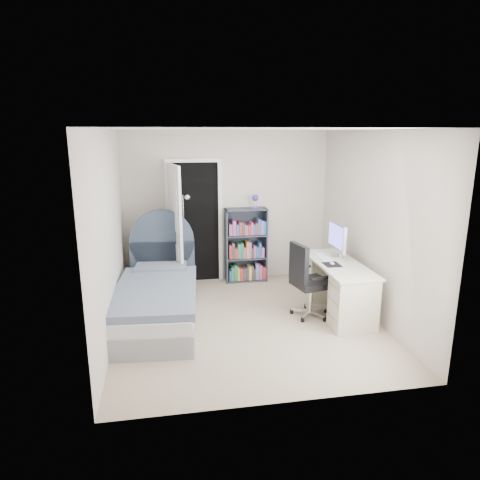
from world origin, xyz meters
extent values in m
cube|color=gray|center=(0.00, 0.00, -0.03)|extent=(3.40, 3.60, 0.05)
cube|color=white|center=(0.00, 0.00, 2.52)|extent=(3.40, 3.60, 0.05)
cube|color=beige|center=(0.00, 1.82, 1.25)|extent=(3.40, 0.05, 2.50)
cube|color=beige|center=(0.00, -1.82, 1.25)|extent=(3.40, 0.05, 2.50)
cube|color=beige|center=(-1.72, 0.00, 1.25)|extent=(0.05, 3.60, 2.50)
cube|color=beige|center=(1.72, 0.00, 1.25)|extent=(0.05, 3.60, 2.50)
cube|color=black|center=(-0.55, 1.80, 1.00)|extent=(0.80, 0.01, 2.00)
cube|color=white|center=(-0.98, 1.77, 1.00)|extent=(0.06, 0.06, 2.00)
cube|color=white|center=(-0.12, 1.77, 1.00)|extent=(0.06, 0.06, 2.00)
cube|color=white|center=(-0.55, 1.77, 2.03)|extent=(0.92, 0.06, 0.06)
cube|color=white|center=(-0.87, 1.38, 1.00)|extent=(0.19, 0.79, 2.00)
cube|color=gray|center=(-1.18, 0.21, 0.14)|extent=(1.16, 2.16, 0.27)
cube|color=silver|center=(-1.18, 0.21, 0.35)|extent=(1.13, 2.12, 0.17)
cube|color=slate|center=(-1.19, 0.11, 0.47)|extent=(1.17, 1.85, 0.10)
cube|color=slate|center=(-1.12, 0.96, 0.49)|extent=(0.78, 0.48, 0.13)
cube|color=#344051|center=(-1.09, 1.30, 0.42)|extent=(1.00, 0.14, 0.84)
cylinder|color=#344051|center=(-1.09, 1.30, 0.84)|extent=(1.00, 0.14, 0.99)
cylinder|color=tan|center=(-1.47, 1.42, 0.26)|extent=(0.04, 0.04, 0.51)
cylinder|color=tan|center=(-1.47, 1.77, 0.26)|extent=(0.04, 0.04, 0.51)
cylinder|color=tan|center=(-1.12, 1.42, 0.26)|extent=(0.04, 0.04, 0.51)
cylinder|color=tan|center=(-1.12, 1.77, 0.26)|extent=(0.04, 0.04, 0.51)
cube|color=tan|center=(-1.29, 1.60, 0.50)|extent=(0.41, 0.41, 0.03)
cube|color=tan|center=(-1.29, 1.60, 0.18)|extent=(0.37, 0.37, 0.02)
cube|color=#B24C33|center=(-1.34, 1.60, 0.53)|extent=(0.16, 0.22, 0.03)
cube|color=#3F598C|center=(-1.34, 1.60, 0.56)|extent=(0.15, 0.21, 0.03)
cube|color=#D8CC7F|center=(-1.34, 1.60, 0.59)|extent=(0.14, 0.20, 0.03)
cylinder|color=silver|center=(-0.74, 1.41, 0.01)|extent=(0.22, 0.22, 0.02)
cylinder|color=silver|center=(-0.74, 1.41, 0.77)|extent=(0.02, 0.02, 1.52)
sphere|color=silver|center=(-0.68, 1.37, 1.50)|extent=(0.09, 0.09, 0.09)
cube|color=#343D48|center=(-0.04, 1.65, 0.62)|extent=(0.02, 0.30, 1.24)
cube|color=#343D48|center=(0.63, 1.65, 0.62)|extent=(0.02, 0.30, 1.24)
cube|color=#343D48|center=(0.30, 1.65, 1.23)|extent=(0.70, 0.30, 0.02)
cube|color=#343D48|center=(0.30, 1.65, 0.01)|extent=(0.70, 0.30, 0.02)
cube|color=#343D48|center=(0.30, 1.79, 0.62)|extent=(0.70, 0.01, 1.24)
cube|color=#343D48|center=(0.30, 1.65, 0.40)|extent=(0.66, 0.28, 0.02)
cube|color=#343D48|center=(0.30, 1.65, 0.80)|extent=(0.66, 0.28, 0.02)
cylinder|color=#3924A0|center=(0.44, 1.65, 1.25)|extent=(0.12, 0.12, 0.02)
cylinder|color=silver|center=(0.44, 1.65, 1.33)|extent=(0.02, 0.02, 0.16)
sphere|color=#3924A0|center=(0.44, 1.62, 1.42)|extent=(0.11, 0.11, 0.11)
cube|color=#335999|center=(0.01, 1.63, 0.12)|extent=(0.03, 0.21, 0.18)
cube|color=#337F4C|center=(0.05, 1.63, 0.15)|extent=(0.04, 0.21, 0.23)
cube|color=#337F4C|center=(0.11, 1.63, 0.16)|extent=(0.05, 0.21, 0.26)
cube|color=#D8BF4C|center=(0.15, 1.63, 0.14)|extent=(0.03, 0.21, 0.21)
cube|color=#B23333|center=(0.20, 1.63, 0.13)|extent=(0.06, 0.21, 0.20)
cube|color=#3F3F3F|center=(0.26, 1.63, 0.13)|extent=(0.05, 0.21, 0.21)
cube|color=#3F3F3F|center=(0.31, 1.63, 0.14)|extent=(0.03, 0.21, 0.22)
cube|color=#D8BF4C|center=(0.35, 1.63, 0.15)|extent=(0.04, 0.21, 0.23)
cube|color=#3F3F3F|center=(0.40, 1.63, 0.15)|extent=(0.03, 0.21, 0.24)
cube|color=#3F3F3F|center=(0.43, 1.63, 0.12)|extent=(0.03, 0.21, 0.19)
cube|color=#7F72B2|center=(0.47, 1.63, 0.17)|extent=(0.05, 0.21, 0.27)
cube|color=#994C7F|center=(0.53, 1.63, 0.15)|extent=(0.06, 0.21, 0.24)
cube|color=#B23333|center=(0.59, 1.63, 0.13)|extent=(0.06, 0.21, 0.21)
cube|color=#B23333|center=(0.02, 1.63, 0.53)|extent=(0.04, 0.21, 0.23)
cube|color=#3F3F3F|center=(0.06, 1.63, 0.55)|extent=(0.04, 0.21, 0.27)
cube|color=#B23333|center=(0.11, 1.63, 0.50)|extent=(0.04, 0.21, 0.17)
cube|color=#337F4C|center=(0.17, 1.63, 0.54)|extent=(0.06, 0.21, 0.24)
cube|color=#337F4C|center=(0.22, 1.63, 0.55)|extent=(0.03, 0.21, 0.26)
cube|color=#994C7F|center=(0.26, 1.63, 0.51)|extent=(0.04, 0.21, 0.18)
cube|color=orange|center=(0.31, 1.63, 0.56)|extent=(0.04, 0.21, 0.28)
cube|color=#7F72B2|center=(0.35, 1.63, 0.55)|extent=(0.03, 0.21, 0.27)
cube|color=#3F3F3F|center=(0.39, 1.63, 0.50)|extent=(0.03, 0.21, 0.16)
cube|color=#994C7F|center=(0.43, 1.63, 0.51)|extent=(0.04, 0.21, 0.19)
cube|color=#335999|center=(0.48, 1.63, 0.51)|extent=(0.04, 0.21, 0.18)
cube|color=#335999|center=(0.52, 1.63, 0.54)|extent=(0.03, 0.21, 0.25)
cube|color=#994C7F|center=(0.57, 1.63, 0.50)|extent=(0.05, 0.21, 0.17)
cube|color=#994C7F|center=(0.02, 1.63, 0.91)|extent=(0.05, 0.21, 0.19)
cube|color=#994C7F|center=(0.08, 1.63, 0.94)|extent=(0.05, 0.21, 0.25)
cube|color=#335999|center=(0.14, 1.63, 0.90)|extent=(0.04, 0.21, 0.18)
cube|color=#B23333|center=(0.18, 1.63, 0.92)|extent=(0.04, 0.21, 0.22)
cube|color=#3F3F3F|center=(0.23, 1.63, 0.92)|extent=(0.04, 0.21, 0.21)
cube|color=#994C7F|center=(0.28, 1.63, 0.90)|extent=(0.05, 0.21, 0.16)
cube|color=#B23333|center=(0.33, 1.63, 0.90)|extent=(0.04, 0.21, 0.17)
cube|color=#994C7F|center=(0.38, 1.63, 0.92)|extent=(0.04, 0.21, 0.20)
cube|color=#335999|center=(0.42, 1.63, 0.90)|extent=(0.03, 0.21, 0.17)
cube|color=#B23333|center=(0.46, 1.63, 0.91)|extent=(0.03, 0.21, 0.19)
cube|color=#335999|center=(0.50, 1.63, 0.95)|extent=(0.05, 0.21, 0.26)
cube|color=#7F72B2|center=(0.55, 1.63, 0.93)|extent=(0.04, 0.21, 0.23)
cube|color=#335999|center=(0.60, 1.63, 0.92)|extent=(0.04, 0.21, 0.22)
cube|color=beige|center=(1.30, 0.10, 0.71)|extent=(0.59, 1.48, 0.03)
cube|color=beige|center=(1.30, -0.42, 0.35)|extent=(0.54, 0.39, 0.69)
cube|color=beige|center=(1.30, 0.62, 0.35)|extent=(0.54, 0.39, 0.69)
cube|color=silver|center=(1.40, 0.40, 0.73)|extent=(0.16, 0.16, 0.01)
cube|color=silver|center=(1.43, 0.40, 0.84)|extent=(0.03, 0.06, 0.22)
cube|color=silver|center=(1.38, 0.40, 1.02)|extent=(0.04, 0.55, 0.39)
cube|color=#5E5CE0|center=(1.36, 0.40, 1.04)|extent=(0.00, 0.49, 0.32)
cube|color=white|center=(1.18, 0.40, 0.73)|extent=(0.13, 0.39, 0.02)
cube|color=black|center=(1.18, 0.05, 0.72)|extent=(0.22, 0.26, 0.00)
ellipsoid|color=white|center=(1.18, 0.05, 0.74)|extent=(0.06, 0.10, 0.03)
cube|color=silver|center=(1.03, 0.08, 0.06)|extent=(0.27, 0.09, 0.02)
cylinder|color=black|center=(1.15, 0.11, 0.03)|extent=(0.06, 0.06, 0.06)
cube|color=silver|center=(0.91, 0.18, 0.06)|extent=(0.06, 0.27, 0.02)
cylinder|color=black|center=(0.93, 0.31, 0.03)|extent=(0.06, 0.06, 0.06)
cube|color=silver|center=(0.79, 0.11, 0.06)|extent=(0.26, 0.14, 0.02)
cylinder|color=black|center=(0.67, 0.16, 0.03)|extent=(0.06, 0.06, 0.06)
cube|color=silver|center=(0.82, -0.04, 0.06)|extent=(0.20, 0.22, 0.02)
cylinder|color=black|center=(0.73, -0.13, 0.03)|extent=(0.06, 0.06, 0.06)
cube|color=silver|center=(0.97, -0.05, 0.06)|extent=(0.17, 0.25, 0.02)
cylinder|color=black|center=(1.03, -0.16, 0.03)|extent=(0.06, 0.06, 0.06)
cylinder|color=silver|center=(0.90, 0.06, 0.26)|extent=(0.06, 0.06, 0.40)
cube|color=black|center=(0.90, 0.06, 0.47)|extent=(0.54, 0.54, 0.09)
cube|color=black|center=(0.70, 0.01, 0.78)|extent=(0.15, 0.42, 0.52)
cube|color=black|center=(0.94, -0.19, 0.62)|extent=(0.29, 0.10, 0.03)
cube|color=black|center=(0.83, 0.29, 0.62)|extent=(0.29, 0.10, 0.03)
camera|label=1|loc=(-1.01, -5.19, 2.46)|focal=32.00mm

